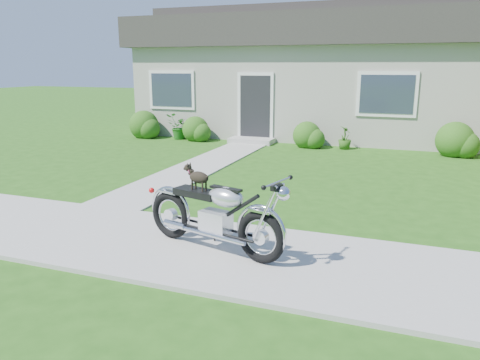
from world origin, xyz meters
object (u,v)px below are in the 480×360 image
house (321,73)px  motorcycle_with_dog (215,214)px  potted_plant_right (345,138)px  potted_plant_left (178,127)px

house → motorcycle_with_dog: house is taller
potted_plant_right → motorcycle_with_dog: motorcycle_with_dog is taller
potted_plant_left → potted_plant_right: bearing=0.0°
house → motorcycle_with_dog: size_ratio=5.78×
potted_plant_left → house: bearing=40.3°
house → potted_plant_right: (1.44, -3.44, -1.82)m
house → potted_plant_right: house is taller
motorcycle_with_dog → potted_plant_right: bearing=102.0°
motorcycle_with_dog → house: bearing=109.6°
house → motorcycle_with_dog: bearing=-85.2°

